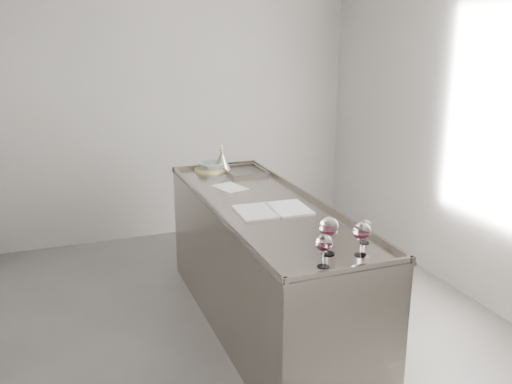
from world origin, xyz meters
name	(u,v)px	position (x,y,z in m)	size (l,w,h in m)	color
room_shell	(206,155)	(0.00, 0.00, 1.40)	(4.54, 5.04, 2.84)	#595654
counter	(264,267)	(0.50, 0.30, 0.47)	(0.77, 2.42, 0.97)	gray
wine_glass_left	(324,244)	(0.40, -0.78, 1.07)	(0.09, 0.09, 0.18)	white
wine_glass_middle	(329,228)	(0.50, -0.64, 1.09)	(0.11, 0.11, 0.21)	white
wine_glass_right	(362,232)	(0.66, -0.72, 1.08)	(0.10, 0.10, 0.19)	white
wine_glass_small	(365,227)	(0.78, -0.56, 1.04)	(0.07, 0.07, 0.14)	white
notebook	(273,210)	(0.50, 0.16, 0.95)	(0.50, 0.36, 0.02)	silver
loose_paper_top	(230,187)	(0.42, 0.82, 0.94)	(0.18, 0.26, 0.00)	white
trivet	(211,169)	(0.43, 1.38, 0.95)	(0.28, 0.28, 0.02)	#C3B77E
ceramic_bowl	(211,165)	(0.43, 1.38, 0.99)	(0.21, 0.21, 0.05)	#8FA3A7
wine_funnel	(222,162)	(0.53, 1.38, 1.01)	(0.16, 0.16, 0.23)	#A0998F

